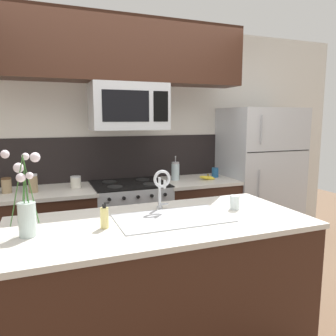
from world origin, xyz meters
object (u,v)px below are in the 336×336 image
at_px(storage_jar_medium, 7,185).
at_px(flower_vase, 26,208).
at_px(coffee_tin, 215,172).
at_px(drinking_glass, 235,202).
at_px(refrigerator, 258,179).
at_px(french_press, 175,171).
at_px(microwave, 129,107).
at_px(stove_range, 130,226).
at_px(storage_jar_short, 33,183).
at_px(banana_bunch, 208,178).
at_px(dish_soap_bottle, 104,217).
at_px(sink_faucet, 162,184).
at_px(storage_jar_squat, 76,182).

height_order(storage_jar_medium, flower_vase, flower_vase).
relative_size(coffee_tin, drinking_glass, 1.05).
xyz_separation_m(refrigerator, french_press, (-1.07, 0.04, 0.16)).
bearing_deg(flower_vase, microwave, 53.04).
bearing_deg(refrigerator, coffee_tin, 177.01).
bearing_deg(stove_range, storage_jar_short, -177.84).
relative_size(stove_range, microwave, 1.25).
bearing_deg(stove_range, refrigerator, 0.71).
distance_m(storage_jar_medium, banana_bunch, 2.03).
height_order(banana_bunch, flower_vase, flower_vase).
relative_size(banana_bunch, coffee_tin, 1.72).
bearing_deg(banana_bunch, french_press, 160.44).
bearing_deg(dish_soap_bottle, french_press, 52.48).
height_order(microwave, sink_faucet, microwave).
bearing_deg(french_press, sink_faucet, -117.16).
height_order(microwave, coffee_tin, microwave).
xyz_separation_m(coffee_tin, dish_soap_bottle, (-1.52, -1.33, 0.01)).
bearing_deg(storage_jar_short, flower_vase, -90.38).
relative_size(storage_jar_squat, sink_faucet, 0.38).
bearing_deg(drinking_glass, sink_faucet, 162.43).
distance_m(stove_range, sink_faucet, 1.22).
bearing_deg(microwave, refrigerator, 1.46).
distance_m(storage_jar_medium, drinking_glass, 2.05).
bearing_deg(banana_bunch, microwave, 177.37).
xyz_separation_m(microwave, banana_bunch, (0.88, -0.04, -0.77)).
height_order(microwave, drinking_glass, microwave).
bearing_deg(storage_jar_medium, refrigerator, -0.01).
xyz_separation_m(french_press, flower_vase, (-1.47, -1.31, 0.07)).
bearing_deg(microwave, flower_vase, -126.96).
xyz_separation_m(dish_soap_bottle, flower_vase, (-0.44, 0.02, 0.10)).
xyz_separation_m(microwave, storage_jar_medium, (-1.15, 0.04, -0.72)).
relative_size(drinking_glass, flower_vase, 0.21).
xyz_separation_m(french_press, dish_soap_bottle, (-1.03, -1.34, -0.03)).
bearing_deg(storage_jar_short, storage_jar_squat, 9.10).
xyz_separation_m(sink_faucet, dish_soap_bottle, (-0.47, -0.25, -0.13)).
xyz_separation_m(banana_bunch, dish_soap_bottle, (-1.37, -1.22, 0.05)).
relative_size(storage_jar_medium, storage_jar_short, 0.83).
bearing_deg(storage_jar_short, refrigerator, 1.24).
relative_size(storage_jar_medium, storage_jar_squat, 1.22).
distance_m(storage_jar_medium, dish_soap_bottle, 1.45).
distance_m(stove_range, microwave, 1.24).
height_order(storage_jar_medium, dish_soap_bottle, dish_soap_bottle).
distance_m(microwave, storage_jar_squat, 0.91).
bearing_deg(storage_jar_medium, coffee_tin, 0.78).
distance_m(stove_range, storage_jar_short, 1.06).
distance_m(french_press, drinking_glass, 1.26).
relative_size(dish_soap_bottle, drinking_glass, 1.57).
height_order(storage_jar_short, drinking_glass, storage_jar_short).
relative_size(stove_range, storage_jar_squat, 8.06).
bearing_deg(stove_range, dish_soap_bottle, -110.88).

